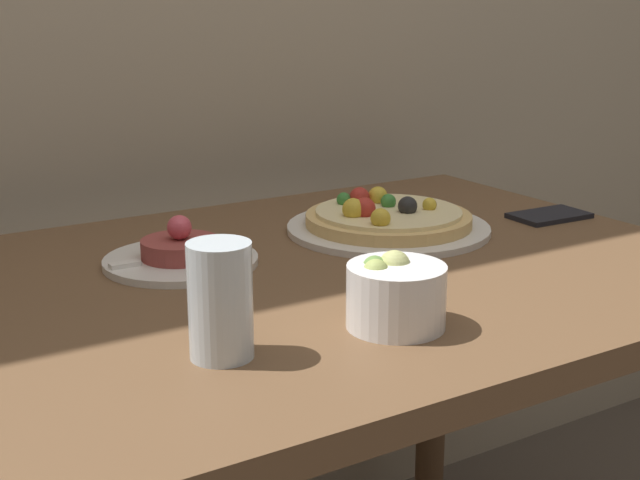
{
  "coord_description": "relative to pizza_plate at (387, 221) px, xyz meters",
  "views": [
    {
      "loc": [
        -0.63,
        -0.57,
        1.1
      ],
      "look_at": [
        -0.03,
        0.39,
        0.78
      ],
      "focal_mm": 50.0,
      "sensor_mm": 36.0,
      "label": 1
    }
  ],
  "objects": [
    {
      "name": "tartare_plate",
      "position": [
        -0.34,
        0.01,
        -0.0
      ],
      "size": [
        0.21,
        0.21,
        0.07
      ],
      "color": "silver",
      "rests_on": "dining_table"
    },
    {
      "name": "small_bowl",
      "position": [
        -0.23,
        -0.33,
        0.02
      ],
      "size": [
        0.11,
        0.11,
        0.08
      ],
      "color": "white",
      "rests_on": "dining_table"
    },
    {
      "name": "napkin",
      "position": [
        0.27,
        -0.07,
        -0.01
      ],
      "size": [
        0.13,
        0.08,
        0.01
      ],
      "color": "black",
      "rests_on": "dining_table"
    },
    {
      "name": "pizza_plate",
      "position": [
        0.0,
        0.0,
        0.0
      ],
      "size": [
        0.31,
        0.31,
        0.06
      ],
      "color": "silver",
      "rests_on": "dining_table"
    },
    {
      "name": "dining_table",
      "position": [
        -0.16,
        -0.1,
        -0.13
      ],
      "size": [
        1.03,
        0.79,
        0.74
      ],
      "color": "brown",
      "rests_on": "ground_plane"
    },
    {
      "name": "drinking_glass",
      "position": [
        -0.43,
        -0.3,
        0.04
      ],
      "size": [
        0.07,
        0.07,
        0.12
      ],
      "color": "silver",
      "rests_on": "dining_table"
    }
  ]
}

